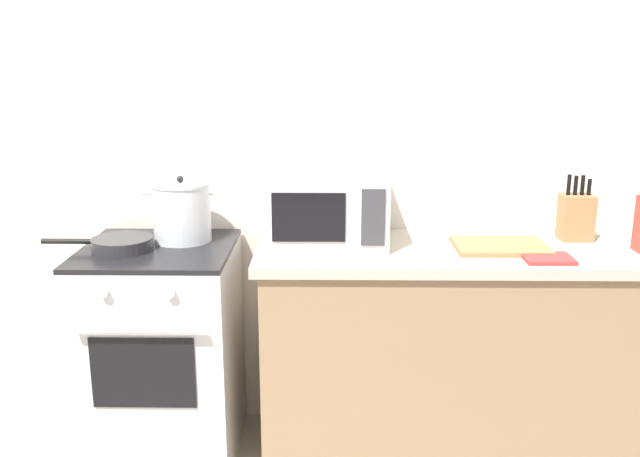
{
  "coord_description": "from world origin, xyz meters",
  "views": [
    {
      "loc": [
        0.34,
        -2.01,
        1.67
      ],
      "look_at": [
        0.3,
        0.6,
        1.0
      ],
      "focal_mm": 38.21,
      "sensor_mm": 36.0,
      "label": 1
    }
  ],
  "objects_px": {
    "stove": "(163,353)",
    "frying_pan": "(121,244)",
    "cutting_board": "(500,246)",
    "knife_block": "(576,216)",
    "microwave": "(325,207)",
    "stock_pot": "(182,212)",
    "oven_mitt": "(548,258)"
  },
  "relations": [
    {
      "from": "stove",
      "to": "knife_block",
      "type": "relative_size",
      "value": 3.35
    },
    {
      "from": "stove",
      "to": "oven_mitt",
      "type": "height_order",
      "value": "oven_mitt"
    },
    {
      "from": "cutting_board",
      "to": "frying_pan",
      "type": "bearing_deg",
      "value": -178.43
    },
    {
      "from": "stock_pot",
      "to": "oven_mitt",
      "type": "relative_size",
      "value": 1.81
    },
    {
      "from": "stove",
      "to": "stock_pot",
      "type": "relative_size",
      "value": 2.83
    },
    {
      "from": "microwave",
      "to": "cutting_board",
      "type": "xyz_separation_m",
      "value": [
        0.7,
        -0.08,
        -0.14
      ]
    },
    {
      "from": "frying_pan",
      "to": "knife_block",
      "type": "distance_m",
      "value": 1.86
    },
    {
      "from": "stove",
      "to": "stock_pot",
      "type": "height_order",
      "value": "stock_pot"
    },
    {
      "from": "microwave",
      "to": "cutting_board",
      "type": "distance_m",
      "value": 0.72
    },
    {
      "from": "stove",
      "to": "frying_pan",
      "type": "relative_size",
      "value": 2.1
    },
    {
      "from": "stock_pot",
      "to": "microwave",
      "type": "distance_m",
      "value": 0.59
    },
    {
      "from": "stock_pot",
      "to": "oven_mitt",
      "type": "height_order",
      "value": "stock_pot"
    },
    {
      "from": "stock_pot",
      "to": "knife_block",
      "type": "distance_m",
      "value": 1.63
    },
    {
      "from": "cutting_board",
      "to": "knife_block",
      "type": "bearing_deg",
      "value": 22.27
    },
    {
      "from": "frying_pan",
      "to": "microwave",
      "type": "relative_size",
      "value": 0.88
    },
    {
      "from": "stove",
      "to": "cutting_board",
      "type": "xyz_separation_m",
      "value": [
        1.37,
        0.0,
        0.47
      ]
    },
    {
      "from": "cutting_board",
      "to": "stove",
      "type": "bearing_deg",
      "value": -179.95
    },
    {
      "from": "stock_pot",
      "to": "knife_block",
      "type": "relative_size",
      "value": 1.18
    },
    {
      "from": "stove",
      "to": "cutting_board",
      "type": "height_order",
      "value": "cutting_board"
    },
    {
      "from": "stock_pot",
      "to": "knife_block",
      "type": "height_order",
      "value": "knife_block"
    },
    {
      "from": "stove",
      "to": "oven_mitt",
      "type": "distance_m",
      "value": 1.59
    },
    {
      "from": "stove",
      "to": "knife_block",
      "type": "height_order",
      "value": "knife_block"
    },
    {
      "from": "frying_pan",
      "to": "knife_block",
      "type": "bearing_deg",
      "value": 5.61
    },
    {
      "from": "frying_pan",
      "to": "cutting_board",
      "type": "relative_size",
      "value": 1.22
    },
    {
      "from": "stove",
      "to": "oven_mitt",
      "type": "bearing_deg",
      "value": -6.0
    },
    {
      "from": "microwave",
      "to": "knife_block",
      "type": "distance_m",
      "value": 1.04
    },
    {
      "from": "frying_pan",
      "to": "microwave",
      "type": "xyz_separation_m",
      "value": [
        0.8,
        0.12,
        0.12
      ]
    },
    {
      "from": "stove",
      "to": "frying_pan",
      "type": "xyz_separation_m",
      "value": [
        -0.13,
        -0.04,
        0.48
      ]
    },
    {
      "from": "stock_pot",
      "to": "frying_pan",
      "type": "bearing_deg",
      "value": -146.1
    },
    {
      "from": "stock_pot",
      "to": "frying_pan",
      "type": "distance_m",
      "value": 0.28
    },
    {
      "from": "stove",
      "to": "knife_block",
      "type": "distance_m",
      "value": 1.81
    },
    {
      "from": "microwave",
      "to": "knife_block",
      "type": "height_order",
      "value": "microwave"
    }
  ]
}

